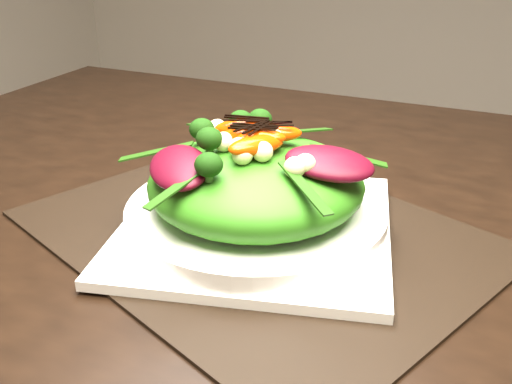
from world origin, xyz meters
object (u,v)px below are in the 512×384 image
at_px(placemat, 256,232).
at_px(orange_segment, 249,133).
at_px(dining_table, 408,234).
at_px(lettuce_mound, 256,182).
at_px(salad_bowl, 256,214).
at_px(plate_base, 256,226).

xyz_separation_m(placemat, orange_segment, (-0.02, 0.02, 0.10)).
height_order(dining_table, lettuce_mound, dining_table).
bearing_deg(placemat, dining_table, 35.49).
relative_size(dining_table, lettuce_mound, 7.18).
bearing_deg(orange_segment, salad_bowl, -47.83).
distance_m(salad_bowl, lettuce_mound, 0.04).
bearing_deg(plate_base, lettuce_mound, 180.00).
height_order(dining_table, orange_segment, dining_table).
distance_m(dining_table, lettuce_mound, 0.19).
bearing_deg(dining_table, plate_base, -144.51).
distance_m(dining_table, plate_base, 0.18).
bearing_deg(dining_table, placemat, -144.51).
height_order(placemat, plate_base, plate_base).
relative_size(placemat, salad_bowl, 1.70).
bearing_deg(salad_bowl, orange_segment, 132.17).
bearing_deg(lettuce_mound, orange_segment, 132.17).
distance_m(placemat, salad_bowl, 0.02).
height_order(plate_base, lettuce_mound, lettuce_mound).
bearing_deg(orange_segment, lettuce_mound, -47.83).
relative_size(lettuce_mound, orange_segment, 3.35).
height_order(plate_base, orange_segment, orange_segment).
bearing_deg(placemat, salad_bowl, 0.00).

